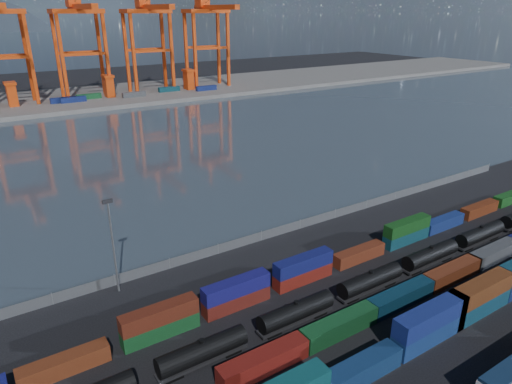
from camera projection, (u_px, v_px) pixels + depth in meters
ground at (360, 311)px, 71.31m from camera, size 700.00×700.00×0.00m
harbor_water at (135, 150)px, 153.08m from camera, size 700.00×700.00×0.00m
far_quay at (66, 100)px, 234.49m from camera, size 700.00×70.00×2.00m
container_row_south at (391, 347)px, 59.89m from camera, size 141.42×2.67×5.69m
container_row_mid at (475, 260)px, 82.03m from camera, size 129.23×2.63×5.60m
container_row_north at (299, 274)px, 77.88m from camera, size 140.39×2.31×4.92m
tanker_string at (402, 268)px, 79.47m from camera, size 121.45×2.78×3.98m
waterfront_fence at (261, 236)px, 92.74m from camera, size 160.12×0.12×2.20m
yard_light_mast at (113, 242)px, 72.93m from camera, size 1.60×0.40×16.60m
gantry_cranes at (39, 23)px, 211.65m from camera, size 199.09×46.26×62.64m
quay_containers at (47, 102)px, 216.75m from camera, size 172.58×10.99×2.60m
straddle_carriers at (63, 89)px, 222.91m from camera, size 140.00×7.00×11.10m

